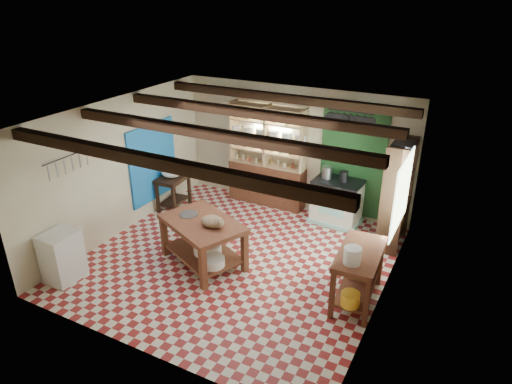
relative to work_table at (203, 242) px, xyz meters
The scene contains 30 objects.
floor 0.71m from the work_table, 36.94° to the left, with size 5.00×5.00×0.02m, color maroon.
ceiling 2.27m from the work_table, 36.94° to the left, with size 5.00×5.00×0.02m, color #49494E.
wall_back 3.02m from the work_table, 80.87° to the left, with size 5.00×0.04×2.60m, color beige.
wall_front 2.38m from the work_table, 78.03° to the right, with size 5.00×0.04×2.60m, color beige.
wall_left 2.26m from the work_table, behind, with size 0.04×5.00×2.60m, color beige.
wall_right 3.11m from the work_table, ahead, with size 0.04×5.00×2.60m, color beige.
ceiling_beams 2.15m from the work_table, 36.94° to the left, with size 5.00×3.80×0.15m, color black.
blue_wall_patch 2.47m from the work_table, 148.29° to the left, with size 0.04×1.40×1.60m, color blue.
green_wall_patch 3.40m from the work_table, 58.75° to the left, with size 1.30×0.04×2.30m, color #1F4F23.
window_back 3.11m from the work_table, 90.87° to the left, with size 0.90×0.02×0.80m, color white.
window_right 3.38m from the work_table, 24.58° to the left, with size 0.02×1.30×1.20m, color white.
utensil_rail 2.56m from the work_table, 156.64° to the right, with size 0.06×0.90×0.28m, color black.
pot_rack 3.43m from the work_table, 54.50° to the left, with size 0.86×0.12×0.36m, color black.
shelving_unit 2.74m from the work_table, 92.00° to the left, with size 1.70×0.34×2.20m, color tan.
tall_rack 3.53m from the work_table, 38.07° to the left, with size 0.40×0.86×2.00m, color black.
work_table is the anchor object (origin of this frame).
stove 2.94m from the work_table, 58.15° to the left, with size 0.94×0.63×0.92m, color silver.
prep_table 2.29m from the work_table, 139.51° to the left, with size 0.50×0.72×0.73m, color black.
white_cabinet 2.28m from the work_table, 140.59° to the right, with size 0.47×0.56×0.84m, color white.
right_counter 2.65m from the work_table, ahead, with size 0.60×1.21×0.86m, color brown.
cat 0.56m from the work_table, 13.18° to the right, with size 0.40×0.30×0.18m, color #9A7959.
steel_tray 0.54m from the work_table, 163.64° to the left, with size 0.32×0.32×0.02m, color #96979D.
basin_large 0.13m from the work_table, 20.51° to the left, with size 0.49×0.49×0.17m, color white.
basin_small 0.48m from the work_table, 37.02° to the right, with size 0.39×0.39×0.14m, color white.
kettle_left 2.89m from the work_table, 62.61° to the left, with size 0.21×0.21×0.24m, color #96979D.
kettle_right 3.05m from the work_table, 56.46° to the left, with size 0.17×0.17×0.21m, color black.
enamel_bowl 2.33m from the work_table, 139.51° to the left, with size 0.44×0.44×0.22m, color white.
white_bucket 2.68m from the work_table, ahead, with size 0.25×0.25×0.25m, color white.
wicker_basket 2.67m from the work_table, 10.90° to the left, with size 0.35×0.28×0.25m, color #915C3A.
yellow_tub 2.68m from the work_table, ahead, with size 0.27×0.27×0.20m, color yellow.
Camera 1 is at (3.45, -5.90, 4.43)m, focal length 32.00 mm.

